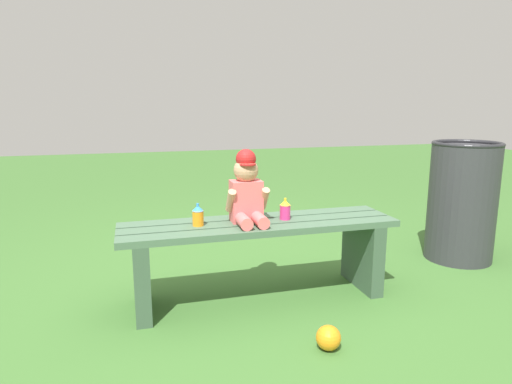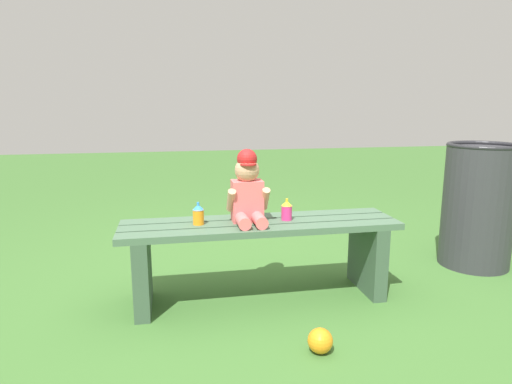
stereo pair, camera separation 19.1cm
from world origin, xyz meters
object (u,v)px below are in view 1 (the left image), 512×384
at_px(park_bench, 259,247).
at_px(toy_ball, 328,338).
at_px(sippy_cup_left, 198,215).
at_px(sippy_cup_right, 285,209).
at_px(trash_bin, 462,201).
at_px(child_figure, 247,191).

height_order(park_bench, toy_ball, park_bench).
distance_m(park_bench, sippy_cup_left, 0.40).
height_order(sippy_cup_right, trash_bin, trash_bin).
xyz_separation_m(child_figure, toy_ball, (0.22, -0.62, -0.58)).
xyz_separation_m(sippy_cup_left, toy_ball, (0.49, -0.62, -0.46)).
distance_m(sippy_cup_left, trash_bin, 1.92).
xyz_separation_m(park_bench, trash_bin, (1.56, 0.25, 0.12)).
bearing_deg(child_figure, park_bench, -11.11).
height_order(child_figure, sippy_cup_left, child_figure).
height_order(sippy_cup_right, toy_ball, sippy_cup_right).
height_order(sippy_cup_left, trash_bin, trash_bin).
height_order(park_bench, sippy_cup_right, sippy_cup_right).
bearing_deg(park_bench, sippy_cup_right, 2.97).
relative_size(sippy_cup_left, trash_bin, 0.15).
distance_m(park_bench, trash_bin, 1.59).
height_order(park_bench, child_figure, child_figure).
bearing_deg(sippy_cup_right, park_bench, -177.03).
relative_size(park_bench, child_figure, 3.81).
bearing_deg(park_bench, child_figure, 168.89).
relative_size(park_bench, sippy_cup_right, 12.44).
xyz_separation_m(toy_ball, trash_bin, (1.41, 0.86, 0.37)).
xyz_separation_m(sippy_cup_right, toy_ball, (-0.00, -0.62, -0.46)).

